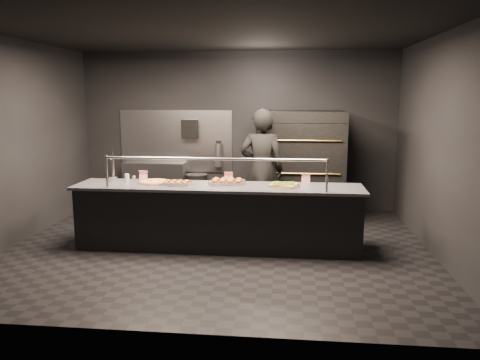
{
  "coord_description": "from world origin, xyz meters",
  "views": [
    {
      "loc": [
        1.0,
        -6.44,
        2.17
      ],
      "look_at": [
        0.3,
        0.2,
        0.97
      ],
      "focal_mm": 35.0,
      "sensor_mm": 36.0,
      "label": 1
    }
  ],
  "objects_px": {
    "round_pizza": "(154,182)",
    "worker": "(262,170)",
    "towel_dispenser": "(190,129)",
    "trash_bin": "(197,192)",
    "fire_extinguisher": "(219,155)",
    "slider_tray_a": "(176,183)",
    "beer_tap": "(113,172)",
    "square_pizza": "(284,185)",
    "service_counter": "(218,217)",
    "slider_tray_b": "(227,182)",
    "prep_shelf": "(155,185)",
    "pizza_oven": "(300,164)"
  },
  "relations": [
    {
      "from": "fire_extinguisher",
      "to": "slider_tray_b",
      "type": "relative_size",
      "value": 0.87
    },
    {
      "from": "prep_shelf",
      "to": "slider_tray_a",
      "type": "height_order",
      "value": "slider_tray_a"
    },
    {
      "from": "towel_dispenser",
      "to": "fire_extinguisher",
      "type": "bearing_deg",
      "value": 1.04
    },
    {
      "from": "pizza_oven",
      "to": "prep_shelf",
      "type": "xyz_separation_m",
      "value": [
        -2.8,
        0.42,
        -0.52
      ]
    },
    {
      "from": "towel_dispenser",
      "to": "fire_extinguisher",
      "type": "distance_m",
      "value": 0.74
    },
    {
      "from": "pizza_oven",
      "to": "square_pizza",
      "type": "distance_m",
      "value": 1.89
    },
    {
      "from": "slider_tray_b",
      "to": "trash_bin",
      "type": "distance_m",
      "value": 2.32
    },
    {
      "from": "service_counter",
      "to": "slider_tray_a",
      "type": "distance_m",
      "value": 0.77
    },
    {
      "from": "fire_extinguisher",
      "to": "slider_tray_a",
      "type": "bearing_deg",
      "value": -95.93
    },
    {
      "from": "service_counter",
      "to": "trash_bin",
      "type": "height_order",
      "value": "service_counter"
    },
    {
      "from": "service_counter",
      "to": "pizza_oven",
      "type": "distance_m",
      "value": 2.3
    },
    {
      "from": "prep_shelf",
      "to": "slider_tray_b",
      "type": "bearing_deg",
      "value": -51.71
    },
    {
      "from": "prep_shelf",
      "to": "slider_tray_b",
      "type": "relative_size",
      "value": 2.08
    },
    {
      "from": "square_pizza",
      "to": "trash_bin",
      "type": "height_order",
      "value": "square_pizza"
    },
    {
      "from": "pizza_oven",
      "to": "towel_dispenser",
      "type": "relative_size",
      "value": 5.46
    },
    {
      "from": "beer_tap",
      "to": "trash_bin",
      "type": "xyz_separation_m",
      "value": [
        0.85,
        2.03,
        -0.71
      ]
    },
    {
      "from": "prep_shelf",
      "to": "square_pizza",
      "type": "relative_size",
      "value": 2.65
    },
    {
      "from": "slider_tray_a",
      "to": "trash_bin",
      "type": "height_order",
      "value": "slider_tray_a"
    },
    {
      "from": "service_counter",
      "to": "round_pizza",
      "type": "relative_size",
      "value": 8.5
    },
    {
      "from": "round_pizza",
      "to": "worker",
      "type": "height_order",
      "value": "worker"
    },
    {
      "from": "fire_extinguisher",
      "to": "trash_bin",
      "type": "xyz_separation_m",
      "value": [
        -0.4,
        -0.18,
        -0.71
      ]
    },
    {
      "from": "prep_shelf",
      "to": "trash_bin",
      "type": "distance_m",
      "value": 0.86
    },
    {
      "from": "towel_dispenser",
      "to": "square_pizza",
      "type": "height_order",
      "value": "towel_dispenser"
    },
    {
      "from": "fire_extinguisher",
      "to": "round_pizza",
      "type": "distance_m",
      "value": 2.38
    },
    {
      "from": "prep_shelf",
      "to": "worker",
      "type": "relative_size",
      "value": 0.61
    },
    {
      "from": "beer_tap",
      "to": "slider_tray_a",
      "type": "xyz_separation_m",
      "value": [
        1.0,
        -0.2,
        -0.11
      ]
    },
    {
      "from": "fire_extinguisher",
      "to": "pizza_oven",
      "type": "bearing_deg",
      "value": -17.89
    },
    {
      "from": "pizza_oven",
      "to": "square_pizza",
      "type": "relative_size",
      "value": 4.22
    },
    {
      "from": "towel_dispenser",
      "to": "trash_bin",
      "type": "distance_m",
      "value": 1.22
    },
    {
      "from": "prep_shelf",
      "to": "trash_bin",
      "type": "xyz_separation_m",
      "value": [
        0.85,
        -0.1,
        -0.1
      ]
    },
    {
      "from": "prep_shelf",
      "to": "towel_dispenser",
      "type": "relative_size",
      "value": 3.43
    },
    {
      "from": "round_pizza",
      "to": "beer_tap",
      "type": "bearing_deg",
      "value": 172.23
    },
    {
      "from": "pizza_oven",
      "to": "towel_dispenser",
      "type": "distance_m",
      "value": 2.23
    },
    {
      "from": "pizza_oven",
      "to": "round_pizza",
      "type": "xyz_separation_m",
      "value": [
        -2.15,
        -1.8,
        -0.03
      ]
    },
    {
      "from": "fire_extinguisher",
      "to": "prep_shelf",
      "type": "bearing_deg",
      "value": -176.34
    },
    {
      "from": "service_counter",
      "to": "fire_extinguisher",
      "type": "distance_m",
      "value": 2.5
    },
    {
      "from": "beer_tap",
      "to": "towel_dispenser",
      "type": "bearing_deg",
      "value": 72.38
    },
    {
      "from": "prep_shelf",
      "to": "fire_extinguisher",
      "type": "relative_size",
      "value": 2.38
    },
    {
      "from": "fire_extinguisher",
      "to": "slider_tray_a",
      "type": "relative_size",
      "value": 1.11
    },
    {
      "from": "towel_dispenser",
      "to": "trash_bin",
      "type": "xyz_separation_m",
      "value": [
        0.15,
        -0.17,
        -1.2
      ]
    },
    {
      "from": "fire_extinguisher",
      "to": "worker",
      "type": "xyz_separation_m",
      "value": [
        0.91,
        -1.3,
        -0.07
      ]
    },
    {
      "from": "service_counter",
      "to": "square_pizza",
      "type": "relative_size",
      "value": 9.06
    },
    {
      "from": "slider_tray_b",
      "to": "square_pizza",
      "type": "distance_m",
      "value": 0.83
    },
    {
      "from": "service_counter",
      "to": "fire_extinguisher",
      "type": "bearing_deg",
      "value": 98.3
    },
    {
      "from": "fire_extinguisher",
      "to": "trash_bin",
      "type": "bearing_deg",
      "value": -155.88
    },
    {
      "from": "beer_tap",
      "to": "round_pizza",
      "type": "xyz_separation_m",
      "value": [
        0.65,
        -0.09,
        -0.12
      ]
    },
    {
      "from": "towel_dispenser",
      "to": "slider_tray_a",
      "type": "relative_size",
      "value": 0.77
    },
    {
      "from": "round_pizza",
      "to": "trash_bin",
      "type": "relative_size",
      "value": 0.69
    },
    {
      "from": "towel_dispenser",
      "to": "round_pizza",
      "type": "height_order",
      "value": "towel_dispenser"
    },
    {
      "from": "service_counter",
      "to": "fire_extinguisher",
      "type": "relative_size",
      "value": 8.12
    }
  ]
}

